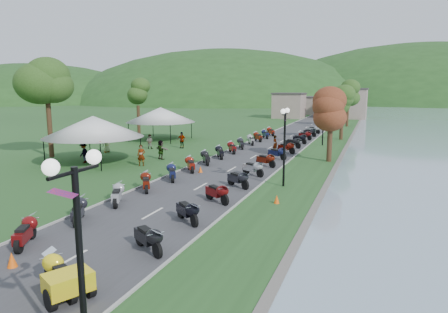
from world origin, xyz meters
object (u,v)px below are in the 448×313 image
(pedestrian_c, at_px, (84,163))
(streetlamp_near, at_px, (81,276))
(yellow_trike, at_px, (60,276))
(pedestrian_a, at_px, (142,166))
(pedestrian_b, at_px, (150,149))
(vendor_tent_main, at_px, (94,139))

(pedestrian_c, bearing_deg, streetlamp_near, 27.11)
(yellow_trike, relative_size, pedestrian_c, 1.43)
(yellow_trike, relative_size, pedestrian_a, 1.42)
(streetlamp_near, relative_size, pedestrian_b, 3.29)
(pedestrian_a, height_order, pedestrian_c, pedestrian_a)
(yellow_trike, height_order, streetlamp_near, streetlamp_near)
(pedestrian_b, relative_size, pedestrian_c, 0.87)
(streetlamp_near, height_order, pedestrian_c, streetlamp_near)
(pedestrian_b, bearing_deg, vendor_tent_main, 78.92)
(streetlamp_near, distance_m, vendor_tent_main, 27.25)
(yellow_trike, distance_m, streetlamp_near, 4.79)
(yellow_trike, xyz_separation_m, vendor_tent_main, (-13.47, 18.61, 1.43))
(streetlamp_near, bearing_deg, pedestrian_a, 119.64)
(streetlamp_near, xyz_separation_m, pedestrian_c, (-17.56, 20.92, -2.50))
(streetlamp_near, xyz_separation_m, vendor_tent_main, (-16.81, 21.44, -0.50))
(yellow_trike, height_order, pedestrian_a, yellow_trike)
(yellow_trike, xyz_separation_m, streetlamp_near, (3.35, -2.83, 1.93))
(yellow_trike, distance_m, vendor_tent_main, 23.02)
(pedestrian_a, xyz_separation_m, pedestrian_b, (-4.33, 8.42, 0.00))
(pedestrian_c, bearing_deg, vendor_tent_main, 112.12)
(streetlamp_near, height_order, pedestrian_b, streetlamp_near)
(streetlamp_near, height_order, vendor_tent_main, streetlamp_near)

